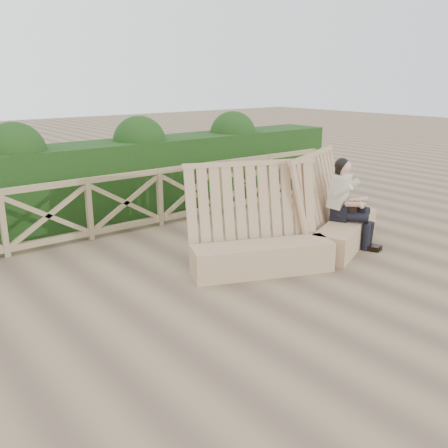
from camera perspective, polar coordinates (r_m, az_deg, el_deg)
ground at (r=6.69m, az=3.29°, el=-7.93°), size 60.00×60.00×0.00m
bench at (r=7.95m, az=9.09°, el=-1.04°), size 4.00×1.49×1.58m
woman at (r=8.55m, az=13.85°, el=2.64°), size 0.62×0.98×1.49m
guardrail at (r=9.27m, az=-11.15°, el=2.41°), size 10.10×0.09×1.10m
hedge at (r=10.29m, az=-14.31°, el=4.72°), size 12.00×1.20×1.50m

